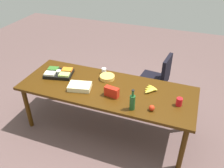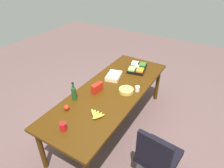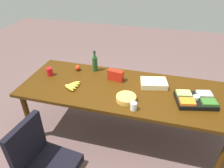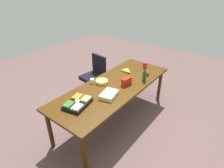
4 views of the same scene
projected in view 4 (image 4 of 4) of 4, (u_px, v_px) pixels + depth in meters
name	position (u px, v px, depth m)	size (l,w,h in m)	color
ground_plane	(114.00, 119.00, 3.72)	(10.00, 10.00, 0.00)	brown
conference_table	(114.00, 88.00, 3.37)	(2.56, 0.96, 0.78)	#3E2306
office_chair	(94.00, 79.00, 4.47)	(0.56, 0.56, 0.92)	gray
sheet_cake	(109.00, 95.00, 2.99)	(0.32, 0.22, 0.07)	beige
apple_red	(147.00, 74.00, 3.67)	(0.08, 0.08, 0.08)	red
wine_bottle	(144.00, 75.00, 3.44)	(0.08, 0.08, 0.30)	#1C4D21
paper_cup	(92.00, 81.00, 3.38)	(0.07, 0.07, 0.09)	white
chip_bag_red	(127.00, 81.00, 3.31)	(0.20, 0.08, 0.14)	red
veggie_tray	(78.00, 103.00, 2.78)	(0.48, 0.38, 0.09)	black
red_solo_cup	(145.00, 65.00, 4.00)	(0.08, 0.08, 0.11)	red
banana_bunch	(127.00, 70.00, 3.84)	(0.18, 0.24, 0.04)	gold
chip_bowl	(102.00, 82.00, 3.39)	(0.23, 0.23, 0.06)	gold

